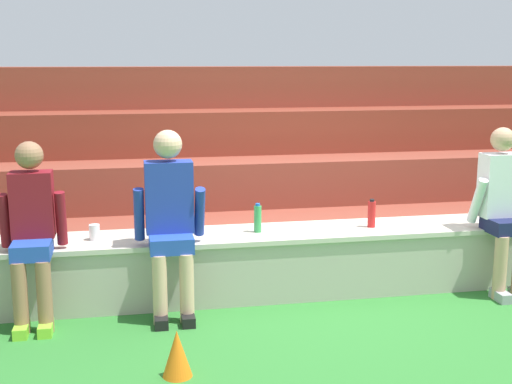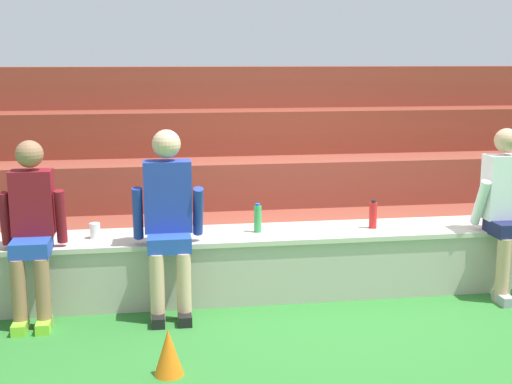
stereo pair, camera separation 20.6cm
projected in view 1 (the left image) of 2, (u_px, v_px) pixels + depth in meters
ground_plane at (325, 301)px, 5.64m from camera, size 80.00×80.00×0.00m
stone_seating_wall at (316, 258)px, 5.86m from camera, size 8.56×0.62×0.55m
brick_bleachers at (268, 172)px, 7.75m from camera, size 9.65×2.37×1.90m
person_left_of_center at (32, 228)px, 5.06m from camera, size 0.49×0.56×1.38m
person_center at (170, 217)px, 5.22m from camera, size 0.55×0.53×1.45m
person_right_of_center at (503, 206)px, 5.74m from camera, size 0.50×0.50×1.42m
water_bottle_mid_left at (372, 214)px, 5.86m from camera, size 0.07×0.07×0.25m
water_bottle_near_left at (258, 219)px, 5.69m from camera, size 0.06×0.06×0.25m
plastic_cup_left_end at (95, 232)px, 5.46m from camera, size 0.09×0.09×0.13m
sports_cone at (177, 353)px, 4.29m from camera, size 0.19×0.19×0.31m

